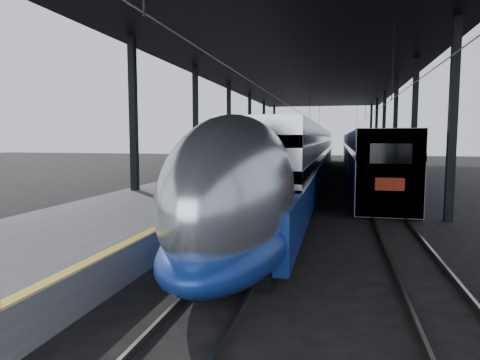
% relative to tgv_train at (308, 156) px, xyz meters
% --- Properties ---
extents(ground, '(160.00, 160.00, 0.00)m').
position_rel_tgv_train_xyz_m(ground, '(-2.00, -23.02, -2.12)').
color(ground, black).
rests_on(ground, ground).
extents(platform, '(6.00, 80.00, 1.00)m').
position_rel_tgv_train_xyz_m(platform, '(-5.50, -3.02, -1.62)').
color(platform, '#4C4C4F').
rests_on(platform, ground).
extents(yellow_strip, '(0.30, 80.00, 0.01)m').
position_rel_tgv_train_xyz_m(yellow_strip, '(-2.70, -3.02, -1.12)').
color(yellow_strip, gold).
rests_on(yellow_strip, platform).
extents(rails, '(6.52, 80.00, 0.16)m').
position_rel_tgv_train_xyz_m(rails, '(2.50, -3.02, -2.04)').
color(rails, slate).
rests_on(rails, ground).
extents(canopy, '(18.00, 75.00, 9.47)m').
position_rel_tgv_train_xyz_m(canopy, '(-0.10, -3.02, 6.99)').
color(canopy, black).
rests_on(canopy, ground).
extents(tgv_train, '(3.17, 65.20, 4.54)m').
position_rel_tgv_train_xyz_m(tgv_train, '(0.00, 0.00, 0.00)').
color(tgv_train, '#B1B4B9').
rests_on(tgv_train, ground).
extents(second_train, '(3.05, 56.05, 4.20)m').
position_rel_tgv_train_xyz_m(second_train, '(5.00, 8.91, 0.01)').
color(second_train, navy).
rests_on(second_train, ground).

